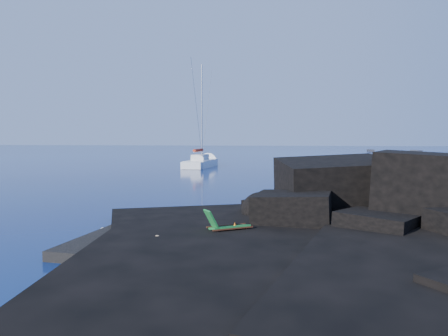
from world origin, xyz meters
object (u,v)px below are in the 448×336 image
at_px(sailboat, 201,167).
at_px(marker_cone, 235,229).
at_px(deck_chair, 230,221).
at_px(distant_boat_b, 416,152).
at_px(distant_boat_a, 371,151).
at_px(sunbather, 143,239).

distance_m(sailboat, marker_cone, 43.42).
bearing_deg(deck_chair, distant_boat_b, 38.69).
distance_m(deck_chair, distant_boat_a, 117.51).
bearing_deg(sunbather, distant_boat_b, 53.92).
xyz_separation_m(sunbather, distant_boat_b, (40.20, 111.65, -0.53)).
bearing_deg(marker_cone, distant_boat_a, 77.22).
bearing_deg(sailboat, deck_chair, -74.09).
height_order(sailboat, distant_boat_a, sailboat).
height_order(marker_cone, distant_boat_b, marker_cone).
bearing_deg(distant_boat_a, sailboat, -118.51).
xyz_separation_m(sailboat, sunbather, (6.60, -43.96, 0.53)).
bearing_deg(sunbather, deck_chair, 13.42).
xyz_separation_m(deck_chair, marker_cone, (0.19, 0.03, -0.31)).
distance_m(sunbather, distant_boat_b, 118.67).
bearing_deg(sunbather, distant_boat_a, 59.72).
distance_m(sailboat, distant_boat_b, 82.29).
relative_size(marker_cone, distant_boat_b, 0.13).
bearing_deg(distant_boat_a, distant_boat_b, -24.10).
bearing_deg(deck_chair, sailboat, 69.96).
bearing_deg(distant_boat_a, sunbather, -106.29).
bearing_deg(distant_boat_b, sunbather, -125.86).
relative_size(distant_boat_a, distant_boat_b, 1.04).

